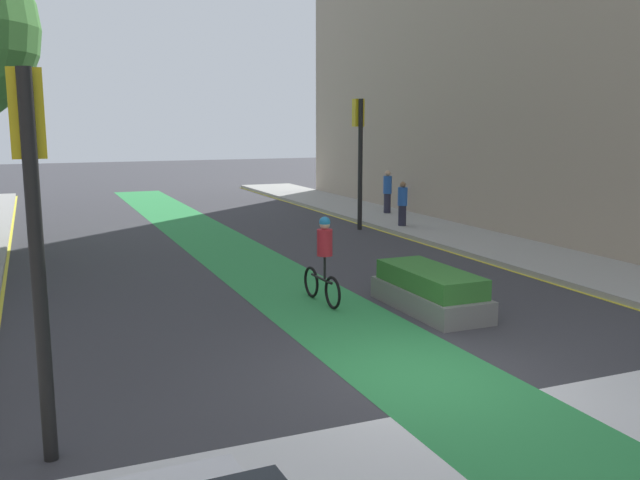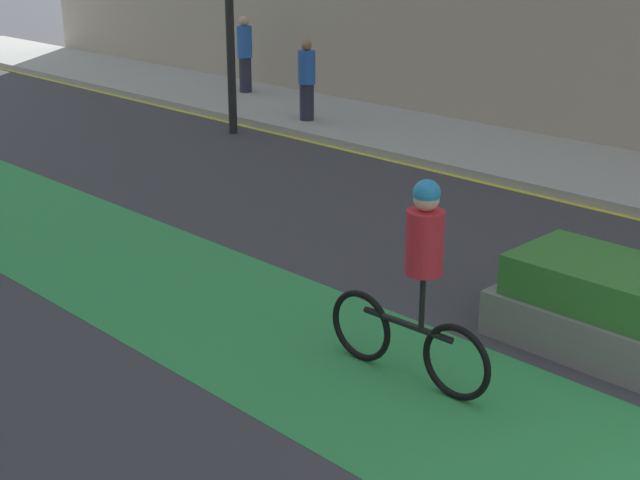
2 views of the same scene
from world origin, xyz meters
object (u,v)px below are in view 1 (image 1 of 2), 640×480
(traffic_signal_far_right, at_px, (359,139))
(cyclist_in_lane, at_px, (323,258))
(traffic_signal_near_left, at_px, (32,191))
(pedestrian_sidewalk_right_a, at_px, (402,203))
(median_planter, at_px, (430,291))
(pedestrian_sidewalk_right_b, at_px, (387,191))

(traffic_signal_far_right, bearing_deg, cyclist_in_lane, -120.14)
(traffic_signal_near_left, xyz_separation_m, cyclist_in_lane, (5.48, 4.86, -2.06))
(traffic_signal_near_left, height_order, cyclist_in_lane, traffic_signal_near_left)
(cyclist_in_lane, bearing_deg, pedestrian_sidewalk_right_a, 51.29)
(median_planter, bearing_deg, pedestrian_sidewalk_right_b, 65.09)
(traffic_signal_far_right, bearing_deg, pedestrian_sidewalk_right_b, 44.66)
(traffic_signal_near_left, height_order, pedestrian_sidewalk_right_b, traffic_signal_near_left)
(traffic_signal_near_left, bearing_deg, pedestrian_sidewalk_right_b, 50.98)
(traffic_signal_far_right, distance_m, cyclist_in_lane, 10.49)
(traffic_signal_near_left, xyz_separation_m, pedestrian_sidewalk_right_b, (13.13, 16.20, -2.01))
(pedestrian_sidewalk_right_a, xyz_separation_m, median_planter, (-4.72, -9.40, -0.53))
(cyclist_in_lane, distance_m, pedestrian_sidewalk_right_b, 13.68)
(traffic_signal_far_right, xyz_separation_m, pedestrian_sidewalk_right_b, (2.50, 2.47, -2.16))
(median_planter, bearing_deg, cyclist_in_lane, 144.60)
(pedestrian_sidewalk_right_b, bearing_deg, pedestrian_sidewalk_right_a, -109.53)
(pedestrian_sidewalk_right_a, bearing_deg, pedestrian_sidewalk_right_b, 70.47)
(cyclist_in_lane, height_order, median_planter, cyclist_in_lane)
(pedestrian_sidewalk_right_b, bearing_deg, traffic_signal_far_right, -135.34)
(traffic_signal_far_right, xyz_separation_m, cyclist_in_lane, (-5.15, -8.87, -2.21))
(traffic_signal_near_left, height_order, traffic_signal_far_right, traffic_signal_far_right)
(pedestrian_sidewalk_right_a, height_order, median_planter, pedestrian_sidewalk_right_a)
(pedestrian_sidewalk_right_a, bearing_deg, traffic_signal_far_right, 151.48)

